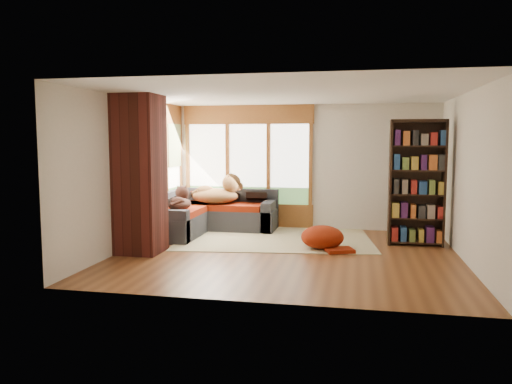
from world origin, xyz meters
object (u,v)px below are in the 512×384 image
at_px(pouf, 322,236).
at_px(dog_tan, 219,191).
at_px(brick_chimney, 140,175).
at_px(sectional_sofa, 204,217).
at_px(dog_brindle, 180,201).
at_px(area_rug, 275,237).
at_px(bookshelf, 417,183).

distance_m(pouf, dog_tan, 2.65).
height_order(brick_chimney, sectional_sofa, brick_chimney).
bearing_deg(dog_brindle, pouf, -105.12).
relative_size(sectional_sofa, dog_tan, 2.10).
bearing_deg(sectional_sofa, dog_brindle, -107.88).
xyz_separation_m(area_rug, pouf, (0.96, -0.82, 0.21)).
distance_m(brick_chimney, sectional_sofa, 2.32).
relative_size(sectional_sofa, dog_brindle, 2.96).
bearing_deg(area_rug, brick_chimney, -139.27).
xyz_separation_m(area_rug, dog_tan, (-1.25, 0.51, 0.81)).
bearing_deg(area_rug, bookshelf, -4.47).
xyz_separation_m(bookshelf, dog_brindle, (-4.30, -0.27, -0.38)).
relative_size(area_rug, pouf, 4.85).
bearing_deg(sectional_sofa, dog_tan, 26.73).
height_order(area_rug, pouf, pouf).
bearing_deg(brick_chimney, dog_tan, 71.83).
distance_m(bookshelf, pouf, 1.94).
bearing_deg(dog_tan, bookshelf, -16.14).
distance_m(sectional_sofa, dog_tan, 0.60).
xyz_separation_m(area_rug, dog_brindle, (-1.74, -0.47, 0.72)).
bearing_deg(pouf, bookshelf, 21.04).
xyz_separation_m(brick_chimney, sectional_sofa, (0.45, 2.05, -1.00)).
height_order(area_rug, bookshelf, bookshelf).
bearing_deg(pouf, brick_chimney, -163.22).
bearing_deg(pouf, sectional_sofa, 155.04).
relative_size(brick_chimney, area_rug, 0.73).
relative_size(brick_chimney, bookshelf, 1.17).
height_order(brick_chimney, dog_brindle, brick_chimney).
height_order(dog_tan, dog_brindle, dog_tan).
height_order(sectional_sofa, area_rug, sectional_sofa).
xyz_separation_m(pouf, dog_tan, (-2.21, 1.33, 0.60)).
distance_m(brick_chimney, dog_brindle, 1.38).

